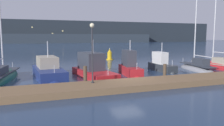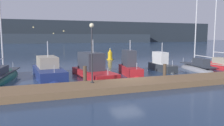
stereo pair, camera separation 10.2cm
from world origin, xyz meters
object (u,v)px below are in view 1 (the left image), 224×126
at_px(sailboat_berth_8, 197,69).
at_px(sailboat_berth_9, 217,67).
at_px(motorboat_berth_4, 49,74).
at_px(dock_lamppost, 92,43).
at_px(motorboat_berth_5, 93,72).
at_px(motorboat_berth_6, 130,70).
at_px(sailboat_berth_3, 1,79).
at_px(motorboat_berth_7, 161,67).
at_px(channel_buoy, 110,55).

distance_m(sailboat_berth_8, sailboat_berth_9, 3.57).
distance_m(motorboat_berth_4, dock_lamppost, 6.87).
height_order(motorboat_berth_5, motorboat_berth_6, motorboat_berth_5).
height_order(sailboat_berth_3, motorboat_berth_4, sailboat_berth_3).
bearing_deg(motorboat_berth_6, sailboat_berth_9, 2.50).
bearing_deg(dock_lamppost, sailboat_berth_8, 18.74).
xyz_separation_m(sailboat_berth_3, motorboat_berth_5, (7.91, -0.95, 0.33)).
height_order(sailboat_berth_3, motorboat_berth_7, sailboat_berth_3).
relative_size(motorboat_berth_4, motorboat_berth_7, 1.49).
distance_m(motorboat_berth_6, sailboat_berth_9, 11.60).
height_order(sailboat_berth_9, channel_buoy, sailboat_berth_9).
xyz_separation_m(sailboat_berth_8, sailboat_berth_9, (3.53, 0.57, -0.06)).
height_order(sailboat_berth_8, sailboat_berth_9, sailboat_berth_9).
bearing_deg(sailboat_berth_3, motorboat_berth_6, -6.02).
relative_size(sailboat_berth_3, sailboat_berth_9, 1.08).
bearing_deg(motorboat_berth_7, sailboat_berth_3, 179.98).
distance_m(motorboat_berth_4, sailboat_berth_8, 15.74).
distance_m(sailboat_berth_8, dock_lamppost, 14.07).
height_order(channel_buoy, dock_lamppost, dock_lamppost).
distance_m(sailboat_berth_3, motorboat_berth_5, 7.97).
bearing_deg(sailboat_berth_9, motorboat_berth_7, 174.39).
relative_size(motorboat_berth_7, sailboat_berth_8, 0.47).
distance_m(sailboat_berth_8, channel_buoy, 15.02).
height_order(sailboat_berth_8, dock_lamppost, sailboat_berth_8).
relative_size(sailboat_berth_3, sailboat_berth_8, 1.31).
xyz_separation_m(motorboat_berth_6, dock_lamppost, (-4.94, -4.48, 2.80)).
height_order(sailboat_berth_3, channel_buoy, sailboat_berth_3).
bearing_deg(channel_buoy, motorboat_berth_5, -114.96).
bearing_deg(channel_buoy, motorboat_berth_7, -82.66).
bearing_deg(sailboat_berth_8, sailboat_berth_9, 9.19).
bearing_deg(motorboat_berth_5, sailboat_berth_8, -1.64).
bearing_deg(channel_buoy, motorboat_berth_6, -101.02).
bearing_deg(motorboat_berth_4, dock_lamppost, -64.32).
bearing_deg(motorboat_berth_4, motorboat_berth_6, -8.37).
bearing_deg(dock_lamppost, motorboat_berth_6, 42.16).
distance_m(motorboat_berth_4, motorboat_berth_5, 4.07).
bearing_deg(motorboat_berth_6, sailboat_berth_8, -0.46).
xyz_separation_m(motorboat_berth_7, sailboat_berth_9, (7.22, -0.71, -0.25)).
bearing_deg(sailboat_berth_9, channel_buoy, 123.36).
bearing_deg(sailboat_berth_9, dock_lamppost, -163.23).
xyz_separation_m(sailboat_berth_3, motorboat_berth_7, (15.93, -0.00, 0.26)).
bearing_deg(motorboat_berth_4, sailboat_berth_9, -1.84).
height_order(sailboat_berth_3, motorboat_berth_5, sailboat_berth_3).
distance_m(sailboat_berth_3, channel_buoy, 19.16).
bearing_deg(motorboat_berth_4, sailboat_berth_3, 178.61).
distance_m(motorboat_berth_5, channel_buoy, 15.11).
bearing_deg(motorboat_berth_6, sailboat_berth_3, 173.98).
bearing_deg(sailboat_berth_8, motorboat_berth_6, 179.54).
relative_size(motorboat_berth_6, channel_buoy, 2.48).
xyz_separation_m(motorboat_berth_4, dock_lamppost, (2.69, -5.60, 2.92)).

